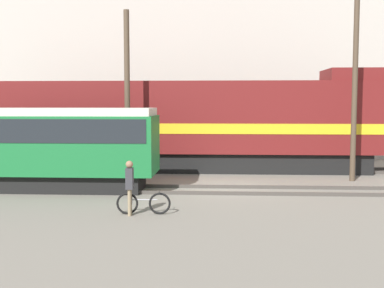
{
  "coord_description": "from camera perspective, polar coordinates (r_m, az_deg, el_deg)",
  "views": [
    {
      "loc": [
        -0.08,
        -19.48,
        3.5
      ],
      "look_at": [
        -1.2,
        0.34,
        1.8
      ],
      "focal_mm": 45.0,
      "sensor_mm": 36.0,
      "label": 1
    }
  ],
  "objects": [
    {
      "name": "ground_plane",
      "position": [
        19.79,
        3.42,
        -5.3
      ],
      "size": [
        120.0,
        120.0,
        0.0
      ],
      "primitive_type": "plane",
      "color": "slate"
    },
    {
      "name": "track_near",
      "position": [
        19.13,
        3.43,
        -5.44
      ],
      "size": [
        60.0,
        1.5,
        0.14
      ],
      "color": "#47423D",
      "rests_on": "ground"
    },
    {
      "name": "track_far",
      "position": [
        24.97,
        3.38,
        -3.01
      ],
      "size": [
        60.0,
        1.51,
        0.14
      ],
      "color": "#47423D",
      "rests_on": "ground"
    },
    {
      "name": "building_backdrop",
      "position": [
        33.63,
        3.4,
        11.44
      ],
      "size": [
        41.17,
        6.0,
        14.68
      ],
      "color": "#B7B2A8",
      "rests_on": "ground"
    },
    {
      "name": "freight_locomotive",
      "position": [
        24.84,
        -1.61,
        2.36
      ],
      "size": [
        21.14,
        3.04,
        5.17
      ],
      "color": "black",
      "rests_on": "ground"
    },
    {
      "name": "streetcar",
      "position": [
        20.18,
        -17.39,
        0.08
      ],
      "size": [
        9.2,
        2.54,
        3.3
      ],
      "color": "black",
      "rests_on": "ground"
    },
    {
      "name": "bicycle",
      "position": [
        15.3,
        -5.77,
        -7.01
      ],
      "size": [
        1.71,
        0.44,
        0.75
      ],
      "color": "black",
      "rests_on": "ground"
    },
    {
      "name": "person",
      "position": [
        15.07,
        -7.41,
        -4.51
      ],
      "size": [
        0.24,
        0.37,
        1.72
      ],
      "color": "#8C7A5B",
      "rests_on": "ground"
    },
    {
      "name": "utility_pole_left",
      "position": [
        22.18,
        -7.69,
        5.71
      ],
      "size": [
        0.25,
        0.25,
        7.67
      ],
      "color": "#4C3D2D",
      "rests_on": "ground"
    },
    {
      "name": "utility_pole_center",
      "position": [
        22.6,
        18.72,
        6.18
      ],
      "size": [
        0.24,
        0.24,
        8.22
      ],
      "color": "#4C3D2D",
      "rests_on": "ground"
    }
  ]
}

